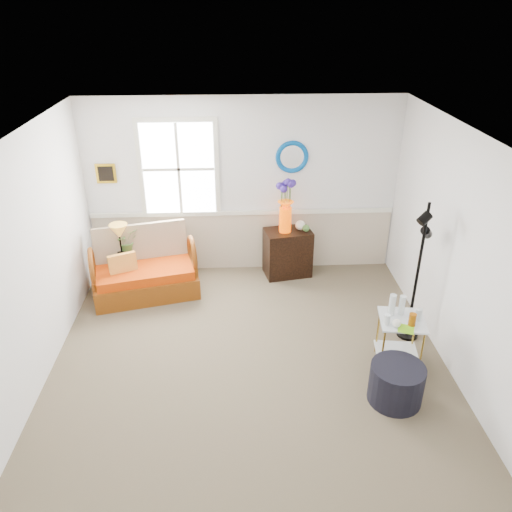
{
  "coord_description": "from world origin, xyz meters",
  "views": [
    {
      "loc": [
        -0.15,
        -4.36,
        3.75
      ],
      "look_at": [
        0.1,
        0.57,
        1.18
      ],
      "focal_mm": 35.0,
      "sensor_mm": 36.0,
      "label": 1
    }
  ],
  "objects_px": {
    "lamp_stand": "(122,270)",
    "floor_lamp": "(417,273)",
    "loveseat": "(144,264)",
    "cabinet": "(287,253)",
    "ottoman": "(396,383)",
    "side_table": "(399,342)"
  },
  "relations": [
    {
      "from": "lamp_stand",
      "to": "floor_lamp",
      "type": "xyz_separation_m",
      "value": [
        3.75,
        -1.36,
        0.61
      ]
    },
    {
      "from": "lamp_stand",
      "to": "floor_lamp",
      "type": "relative_size",
      "value": 0.31
    },
    {
      "from": "loveseat",
      "to": "lamp_stand",
      "type": "height_order",
      "value": "loveseat"
    },
    {
      "from": "cabinet",
      "to": "floor_lamp",
      "type": "bearing_deg",
      "value": -61.3
    },
    {
      "from": "lamp_stand",
      "to": "floor_lamp",
      "type": "height_order",
      "value": "floor_lamp"
    },
    {
      "from": "lamp_stand",
      "to": "ottoman",
      "type": "relative_size",
      "value": 0.98
    },
    {
      "from": "loveseat",
      "to": "side_table",
      "type": "height_order",
      "value": "loveseat"
    },
    {
      "from": "cabinet",
      "to": "side_table",
      "type": "height_order",
      "value": "cabinet"
    },
    {
      "from": "lamp_stand",
      "to": "cabinet",
      "type": "relative_size",
      "value": 0.76
    },
    {
      "from": "cabinet",
      "to": "side_table",
      "type": "xyz_separation_m",
      "value": [
        1.03,
        -2.17,
        -0.05
      ]
    },
    {
      "from": "cabinet",
      "to": "floor_lamp",
      "type": "distance_m",
      "value": 2.18
    },
    {
      "from": "cabinet",
      "to": "floor_lamp",
      "type": "relative_size",
      "value": 0.4
    },
    {
      "from": "lamp_stand",
      "to": "loveseat",
      "type": "bearing_deg",
      "value": -26.91
    },
    {
      "from": "side_table",
      "to": "ottoman",
      "type": "bearing_deg",
      "value": -108.45
    },
    {
      "from": "side_table",
      "to": "ottoman",
      "type": "xyz_separation_m",
      "value": [
        -0.19,
        -0.56,
        -0.09
      ]
    },
    {
      "from": "side_table",
      "to": "floor_lamp",
      "type": "xyz_separation_m",
      "value": [
        0.31,
        0.53,
        0.58
      ]
    },
    {
      "from": "ottoman",
      "to": "floor_lamp",
      "type": "bearing_deg",
      "value": 65.59
    },
    {
      "from": "side_table",
      "to": "floor_lamp",
      "type": "distance_m",
      "value": 0.84
    },
    {
      "from": "loveseat",
      "to": "ottoman",
      "type": "relative_size",
      "value": 2.53
    },
    {
      "from": "side_table",
      "to": "cabinet",
      "type": "bearing_deg",
      "value": 115.37
    },
    {
      "from": "floor_lamp",
      "to": "ottoman",
      "type": "bearing_deg",
      "value": -137.79
    },
    {
      "from": "loveseat",
      "to": "ottoman",
      "type": "distance_m",
      "value": 3.69
    }
  ]
}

